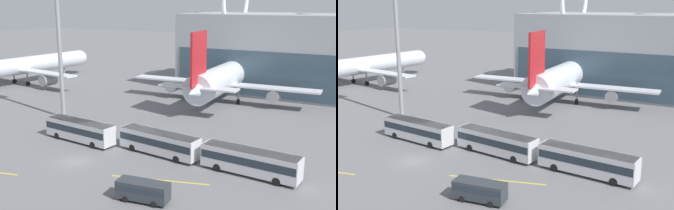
{
  "view_description": "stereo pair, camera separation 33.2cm",
  "coord_description": "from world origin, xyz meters",
  "views": [
    {
      "loc": [
        36.38,
        -40.05,
        20.71
      ],
      "look_at": [
        3.35,
        19.25,
        4.0
      ],
      "focal_mm": 45.0,
      "sensor_mm": 36.0,
      "label": 1
    },
    {
      "loc": [
        36.67,
        -39.88,
        20.71
      ],
      "look_at": [
        3.35,
        19.25,
        4.0
      ],
      "focal_mm": 45.0,
      "sensor_mm": 36.0,
      "label": 2
    }
  ],
  "objects": [
    {
      "name": "ground_plane",
      "position": [
        0.0,
        0.0,
        0.0
      ],
      "size": [
        440.0,
        440.0,
        0.0
      ],
      "primitive_type": "plane",
      "color": "slate"
    },
    {
      "name": "shuttle_bus_1",
      "position": [
        8.36,
        7.66,
        1.89
      ],
      "size": [
        12.58,
        4.16,
        3.21
      ],
      "rotation": [
        0.0,
        0.0,
        -0.13
      ],
      "color": "silver",
      "rests_on": "ground_plane"
    },
    {
      "name": "floodlight_mast",
      "position": [
        -16.68,
        15.8,
        15.32
      ],
      "size": [
        2.5,
        2.5,
        25.52
      ],
      "color": "gray",
      "rests_on": "ground_plane"
    },
    {
      "name": "airliner_at_gate_far",
      "position": [
        4.02,
        42.1,
        5.04
      ],
      "size": [
        39.93,
        37.57,
        15.66
      ],
      "rotation": [
        0.0,
        0.0,
        1.62
      ],
      "color": "silver",
      "rests_on": "ground_plane"
    },
    {
      "name": "shuttle_bus_0",
      "position": [
        -4.96,
        6.71,
        1.89
      ],
      "size": [
        12.55,
        3.86,
        3.21
      ],
      "rotation": [
        0.0,
        0.0,
        -0.1
      ],
      "color": "silver",
      "rests_on": "ground_plane"
    },
    {
      "name": "airliner_at_gate_near",
      "position": [
        -48.39,
        34.88,
        4.73
      ],
      "size": [
        39.3,
        42.22,
        15.12
      ],
      "rotation": [
        0.0,
        0.0,
        1.45
      ],
      "color": "silver",
      "rests_on": "ground_plane"
    },
    {
      "name": "shuttle_bus_2",
      "position": [
        21.68,
        6.9,
        1.89
      ],
      "size": [
        12.52,
        3.63,
        3.21
      ],
      "rotation": [
        0.0,
        0.0,
        -0.08
      ],
      "color": "silver",
      "rests_on": "ground_plane"
    },
    {
      "name": "service_van_foreground",
      "position": [
        14.01,
        -5.37,
        1.32
      ],
      "size": [
        5.92,
        2.77,
        2.22
      ],
      "rotation": [
        0.0,
        0.0,
        0.14
      ],
      "color": "#2D3338",
      "rests_on": "ground_plane"
    },
    {
      "name": "lane_stripe_1",
      "position": [
        12.82,
        0.15,
        0.0
      ],
      "size": [
        11.56,
        3.56,
        0.01
      ],
      "primitive_type": "cube",
      "rotation": [
        0.0,
        0.0,
        0.28
      ],
      "color": "yellow",
      "rests_on": "ground_plane"
    }
  ]
}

